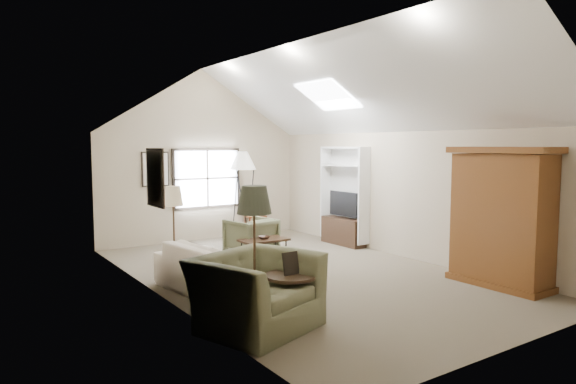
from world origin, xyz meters
TOP-DOWN VIEW (x-y plane):
  - room_shell at (0.00, 0.00)m, footprint 5.01×8.01m
  - window at (0.10, 3.96)m, footprint 1.72×0.08m
  - skylight at (1.30, 0.90)m, footprint 0.80×1.20m
  - wall_art at (-1.88, 1.94)m, footprint 1.97×3.71m
  - armoire at (2.18, -2.40)m, footprint 0.60×1.50m
  - tv_alcove at (2.34, 1.60)m, footprint 0.32×1.30m
  - media_console at (2.32, 1.60)m, footprint 0.34×1.18m
  - tv_panel at (2.32, 1.60)m, footprint 0.05×0.90m
  - sofa at (-1.70, -0.41)m, footprint 1.32×2.66m
  - armchair_near at (-2.02, -1.87)m, footprint 1.71×1.60m
  - armchair_far at (-0.03, 1.68)m, footprint 0.96×0.98m
  - coffee_table at (-0.11, 1.05)m, footprint 0.91×0.51m
  - bowl at (-0.11, 1.05)m, footprint 0.22×0.22m
  - side_table at (-1.60, -2.01)m, footprint 0.72×0.72m
  - side_chair at (1.26, 3.70)m, footprint 0.56×0.56m
  - tripod_lamp at (0.84, 3.55)m, footprint 0.74×0.74m
  - dark_lamp at (-2.00, -1.81)m, footprint 0.48×0.48m
  - tan_lamp at (-2.00, 0.79)m, footprint 0.36×0.36m

SIDE VIEW (x-z plane):
  - coffee_table at x=-0.11m, z-range 0.00..0.46m
  - media_console at x=2.32m, z-range 0.00..0.60m
  - side_table at x=-1.60m, z-range 0.00..0.64m
  - sofa at x=-1.70m, z-range 0.00..0.75m
  - armchair_far at x=-0.03m, z-range 0.00..0.78m
  - armchair_near at x=-2.02m, z-range 0.00..0.90m
  - bowl at x=-0.11m, z-range 0.46..0.52m
  - side_chair at x=1.26m, z-range 0.00..1.19m
  - tan_lamp at x=-2.00m, z-range 0.00..1.60m
  - dark_lamp at x=-2.00m, z-range 0.00..1.78m
  - tv_panel at x=2.32m, z-range 0.65..1.20m
  - tripod_lamp at x=0.84m, z-range 0.00..2.12m
  - armoire at x=2.18m, z-range 0.00..2.20m
  - tv_alcove at x=2.34m, z-range 0.10..2.20m
  - window at x=0.10m, z-range 0.74..2.16m
  - wall_art at x=-1.88m, z-range 1.29..2.17m
  - room_shell at x=0.00m, z-range 1.21..5.21m
  - skylight at x=1.30m, z-range 2.96..3.48m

